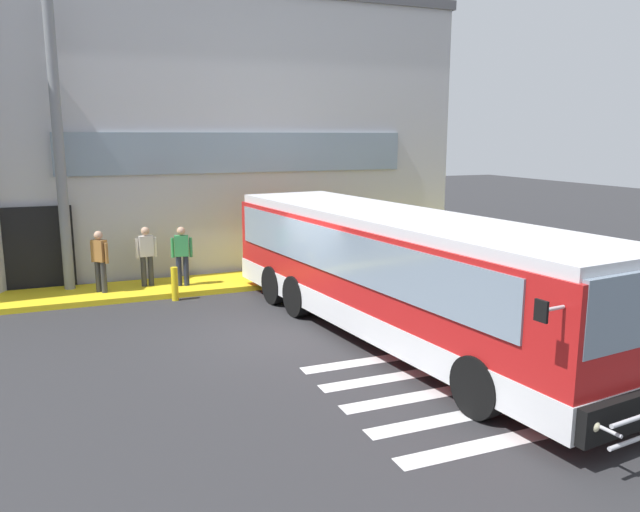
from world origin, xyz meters
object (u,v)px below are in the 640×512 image
Objects in this scene: bus_main_foreground at (397,277)px; passenger_at_curb_edge at (182,253)px; entry_support_column at (59,147)px; passenger_near_column at (100,258)px; safety_bollard_yellow at (175,284)px; passenger_by_doorway at (146,253)px.

passenger_at_curb_edge is (-3.56, 5.86, -0.26)m from bus_main_foreground.
bus_main_foreground is 6.86m from passenger_at_curb_edge.
entry_support_column is 3.14m from passenger_near_column.
entry_support_column reaches higher than safety_bollard_yellow.
passenger_at_curb_edge reaches higher than safety_bollard_yellow.
safety_bollard_yellow is (0.54, -1.32, -0.63)m from passenger_by_doorway.
passenger_by_doorway is at bearing -13.22° from entry_support_column.
passenger_near_column is at bearing -167.71° from passenger_by_doorway.
safety_bollard_yellow is at bearing -67.66° from passenger_by_doorway.
entry_support_column is at bearing 136.85° from passenger_near_column.
passenger_at_curb_edge is (2.17, -0.08, 0.00)m from passenger_near_column.
safety_bollard_yellow is at bearing 128.94° from bus_main_foreground.
safety_bollard_yellow is at bearing -30.48° from passenger_near_column.
passenger_at_curb_edge is 1.86× the size of safety_bollard_yellow.
bus_main_foreground reaches higher than passenger_by_doorway.
bus_main_foreground reaches higher than passenger_near_column.
passenger_by_doorway is 0.99m from passenger_at_curb_edge.
bus_main_foreground reaches higher than safety_bollard_yellow.
passenger_at_curb_edge is (2.97, -0.83, -2.94)m from entry_support_column.
passenger_by_doorway is (2.04, -0.48, -2.94)m from entry_support_column.
bus_main_foreground is 7.66m from passenger_by_doorway.
bus_main_foreground is 6.34m from safety_bollard_yellow.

